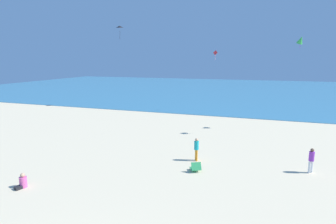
{
  "coord_description": "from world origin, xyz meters",
  "views": [
    {
      "loc": [
        4.55,
        -4.53,
        6.42
      ],
      "look_at": [
        0.0,
        8.87,
        3.7
      ],
      "focal_mm": 29.17,
      "sensor_mm": 36.0,
      "label": 1
    }
  ],
  "objects_px": {
    "person_0": "(22,182)",
    "person_7": "(311,159)",
    "person_2": "(196,148)",
    "kite_black": "(120,27)",
    "kite_green": "(301,40)",
    "beach_chair_far_left": "(196,167)",
    "kite_red": "(215,53)"
  },
  "relations": [
    {
      "from": "person_7",
      "to": "person_0",
      "type": "bearing_deg",
      "value": 80.3
    },
    {
      "from": "person_7",
      "to": "kite_black",
      "type": "relative_size",
      "value": 0.84
    },
    {
      "from": "person_0",
      "to": "person_7",
      "type": "xyz_separation_m",
      "value": [
        14.19,
        6.76,
        0.57
      ]
    },
    {
      "from": "person_7",
      "to": "kite_black",
      "type": "height_order",
      "value": "kite_black"
    },
    {
      "from": "beach_chair_far_left",
      "to": "person_7",
      "type": "height_order",
      "value": "person_7"
    },
    {
      "from": "person_7",
      "to": "kite_green",
      "type": "relative_size",
      "value": 1.38
    },
    {
      "from": "beach_chair_far_left",
      "to": "person_0",
      "type": "xyz_separation_m",
      "value": [
        -7.9,
        -4.82,
        0.02
      ]
    },
    {
      "from": "person_0",
      "to": "person_7",
      "type": "distance_m",
      "value": 15.73
    },
    {
      "from": "person_0",
      "to": "kite_green",
      "type": "bearing_deg",
      "value": 157.85
    },
    {
      "from": "kite_black",
      "to": "kite_red",
      "type": "distance_m",
      "value": 13.14
    },
    {
      "from": "kite_green",
      "to": "kite_black",
      "type": "xyz_separation_m",
      "value": [
        -21.2,
        6.34,
        2.57
      ]
    },
    {
      "from": "person_0",
      "to": "person_7",
      "type": "height_order",
      "value": "person_7"
    },
    {
      "from": "person_0",
      "to": "kite_red",
      "type": "xyz_separation_m",
      "value": [
        5.73,
        24.16,
        6.93
      ]
    },
    {
      "from": "kite_green",
      "to": "kite_black",
      "type": "distance_m",
      "value": 22.28
    },
    {
      "from": "beach_chair_far_left",
      "to": "kite_green",
      "type": "bearing_deg",
      "value": -54.85
    },
    {
      "from": "person_2",
      "to": "kite_red",
      "type": "xyz_separation_m",
      "value": [
        -1.8,
        17.6,
        6.34
      ]
    },
    {
      "from": "person_2",
      "to": "person_7",
      "type": "xyz_separation_m",
      "value": [
        6.66,
        0.21,
        -0.02
      ]
    },
    {
      "from": "person_2",
      "to": "kite_black",
      "type": "bearing_deg",
      "value": -76.97
    },
    {
      "from": "person_2",
      "to": "kite_red",
      "type": "relative_size",
      "value": 1.23
    },
    {
      "from": "person_0",
      "to": "person_7",
      "type": "relative_size",
      "value": 0.52
    },
    {
      "from": "beach_chair_far_left",
      "to": "kite_red",
      "type": "xyz_separation_m",
      "value": [
        -2.16,
        19.34,
        6.95
      ]
    },
    {
      "from": "person_7",
      "to": "person_2",
      "type": "bearing_deg",
      "value": 56.59
    },
    {
      "from": "person_0",
      "to": "kite_green",
      "type": "distance_m",
      "value": 23.7
    },
    {
      "from": "kite_green",
      "to": "kite_red",
      "type": "bearing_deg",
      "value": 140.9
    },
    {
      "from": "person_0",
      "to": "kite_black",
      "type": "height_order",
      "value": "kite_black"
    },
    {
      "from": "person_2",
      "to": "kite_red",
      "type": "height_order",
      "value": "kite_red"
    },
    {
      "from": "person_0",
      "to": "person_2",
      "type": "bearing_deg",
      "value": 148.57
    },
    {
      "from": "person_2",
      "to": "person_7",
      "type": "height_order",
      "value": "person_2"
    },
    {
      "from": "kite_red",
      "to": "kite_green",
      "type": "bearing_deg",
      "value": -39.1
    },
    {
      "from": "person_2",
      "to": "kite_green",
      "type": "xyz_separation_m",
      "value": [
        6.75,
        10.66,
        7.25
      ]
    },
    {
      "from": "person_0",
      "to": "beach_chair_far_left",
      "type": "bearing_deg",
      "value": 138.94
    },
    {
      "from": "beach_chair_far_left",
      "to": "person_2",
      "type": "distance_m",
      "value": 1.87
    }
  ]
}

